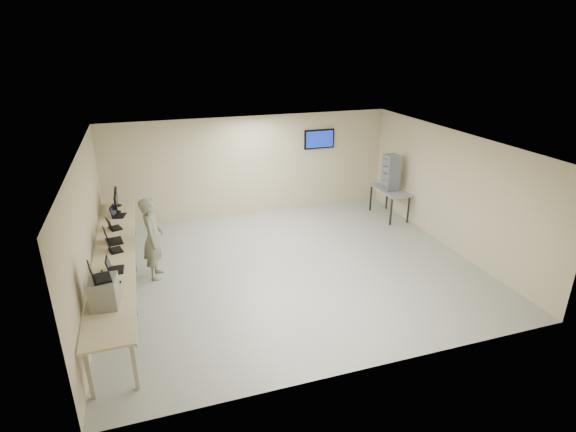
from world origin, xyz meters
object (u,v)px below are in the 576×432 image
object	(u,v)px
soldier	(153,238)
side_table	(390,192)
equipment_box	(104,292)
workbench	(115,256)

from	to	relation	value
soldier	side_table	xyz separation A→B (m)	(6.45, 1.51, -0.15)
equipment_box	side_table	distance (m)	8.24
workbench	equipment_box	bearing A→B (deg)	-91.91
workbench	equipment_box	distance (m)	1.91
equipment_box	soldier	world-z (taller)	soldier
workbench	side_table	xyz separation A→B (m)	(7.19, 2.02, -0.09)
workbench	side_table	world-z (taller)	workbench
equipment_box	side_table	size ratio (longest dim) A/B	0.35
workbench	equipment_box	world-z (taller)	equipment_box
soldier	side_table	size ratio (longest dim) A/B	1.31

